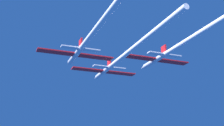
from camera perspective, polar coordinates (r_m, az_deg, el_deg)
jet_lead at (r=61.40m, az=1.55°, el=0.80°), size 15.75×41.19×2.61m
jet_left_wing at (r=52.51m, az=-4.73°, el=4.66°), size 15.75×38.10×2.61m
jet_right_wing at (r=57.32m, az=13.66°, el=3.77°), size 15.75×42.17×2.61m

